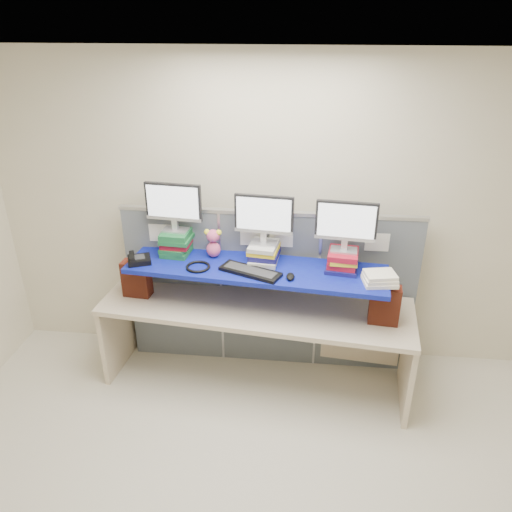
# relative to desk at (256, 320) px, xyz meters

# --- Properties ---
(room) EXTENTS (5.00, 4.00, 2.80)m
(room) POSITION_rel_desk_xyz_m (0.09, -1.47, 0.76)
(room) COLOR beige
(room) RESTS_ON ground
(cubicle_partition) EXTENTS (2.60, 0.06, 1.53)m
(cubicle_partition) POSITION_rel_desk_xyz_m (0.09, 0.31, 0.13)
(cubicle_partition) COLOR #50575F
(cubicle_partition) RESTS_ON ground
(desk) EXTENTS (2.69, 1.03, 0.80)m
(desk) POSITION_rel_desk_xyz_m (0.00, 0.00, 0.00)
(desk) COLOR beige
(desk) RESTS_ON ground
(brick_pier_left) EXTENTS (0.25, 0.15, 0.32)m
(brick_pier_left) POSITION_rel_desk_xyz_m (-1.04, 0.05, 0.32)
(brick_pier_left) COLOR maroon
(brick_pier_left) RESTS_ON desk
(brick_pier_right) EXTENTS (0.25, 0.15, 0.32)m
(brick_pier_right) POSITION_rel_desk_xyz_m (1.03, -0.15, 0.32)
(brick_pier_right) COLOR maroon
(brick_pier_right) RESTS_ON desk
(blue_board) EXTENTS (2.16, 0.74, 0.04)m
(blue_board) POSITION_rel_desk_xyz_m (0.00, -0.00, 0.50)
(blue_board) COLOR #0C0B91
(blue_board) RESTS_ON brick_pier_left
(book_stack_left) EXTENTS (0.28, 0.32, 0.21)m
(book_stack_left) POSITION_rel_desk_xyz_m (-0.70, 0.19, 0.62)
(book_stack_left) COLOR #1A622F
(book_stack_left) RESTS_ON blue_board
(book_stack_center) EXTENTS (0.27, 0.31, 0.16)m
(book_stack_center) POSITION_rel_desk_xyz_m (0.05, 0.11, 0.60)
(book_stack_center) COLOR beige
(book_stack_center) RESTS_ON blue_board
(book_stack_right) EXTENTS (0.28, 0.32, 0.16)m
(book_stack_right) POSITION_rel_desk_xyz_m (0.70, 0.05, 0.60)
(book_stack_right) COLOR #151355
(book_stack_right) RESTS_ON blue_board
(monitor_left) EXTENTS (0.48, 0.15, 0.42)m
(monitor_left) POSITION_rel_desk_xyz_m (-0.70, 0.19, 0.96)
(monitor_left) COLOR #B7B7BD
(monitor_left) RESTS_ON book_stack_left
(monitor_center) EXTENTS (0.48, 0.15, 0.42)m
(monitor_center) POSITION_rel_desk_xyz_m (0.05, 0.11, 0.92)
(monitor_center) COLOR #B7B7BD
(monitor_center) RESTS_ON book_stack_center
(monitor_right) EXTENTS (0.48, 0.15, 0.42)m
(monitor_right) POSITION_rel_desk_xyz_m (0.70, 0.05, 0.91)
(monitor_right) COLOR #B7B7BD
(monitor_right) RESTS_ON book_stack_right
(keyboard) EXTENTS (0.52, 0.35, 0.03)m
(keyboard) POSITION_rel_desk_xyz_m (-0.03, -0.11, 0.53)
(keyboard) COLOR black
(keyboard) RESTS_ON blue_board
(mouse) EXTENTS (0.09, 0.13, 0.04)m
(mouse) POSITION_rel_desk_xyz_m (0.29, -0.16, 0.54)
(mouse) COLOR black
(mouse) RESTS_ON blue_board
(desk_phone) EXTENTS (0.23, 0.22, 0.08)m
(desk_phone) POSITION_rel_desk_xyz_m (-0.98, -0.02, 0.55)
(desk_phone) COLOR black
(desk_phone) RESTS_ON blue_board
(headset) EXTENTS (0.22, 0.22, 0.02)m
(headset) POSITION_rel_desk_xyz_m (-0.47, -0.07, 0.53)
(headset) COLOR black
(headset) RESTS_ON blue_board
(plush_toy) EXTENTS (0.15, 0.11, 0.25)m
(plush_toy) POSITION_rel_desk_xyz_m (-0.38, 0.15, 0.65)
(plush_toy) COLOR #D75181
(plush_toy) RESTS_ON blue_board
(binder_stack) EXTENTS (0.28, 0.24, 0.09)m
(binder_stack) POSITION_rel_desk_xyz_m (0.97, -0.17, 0.56)
(binder_stack) COLOR white
(binder_stack) RESTS_ON blue_board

